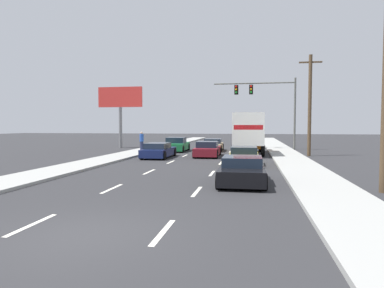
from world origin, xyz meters
The scene contains 15 objects.
ground_plane centered at (0.00, 25.00, 0.00)m, with size 140.00×140.00×0.00m, color #2B2B2D.
sidewalk_right centered at (6.52, 20.00, 0.07)m, with size 2.54×80.00×0.14m, color #9E9E99.
sidewalk_left centered at (-6.52, 20.00, 0.07)m, with size 2.54×80.00×0.14m, color #9E9E99.
lane_markings centered at (0.00, 23.09, 0.00)m, with size 3.54×57.00×0.01m.
car_green centered at (-3.44, 25.27, 0.60)m, with size 2.10×4.70×1.35m.
car_navy centered at (-3.37, 18.52, 0.55)m, with size 1.91×4.52×1.16m.
car_tan centered at (-0.03, 26.40, 0.55)m, with size 2.03×4.38×1.19m.
car_maroon centered at (0.23, 20.18, 0.56)m, with size 1.99×4.47×1.23m.
box_truck centered at (3.39, 23.00, 2.00)m, with size 2.71×8.05×3.49m.
car_yellow centered at (3.24, 14.87, 0.54)m, with size 1.96×4.10×1.15m.
car_black centered at (3.33, 7.77, 0.54)m, with size 2.01×4.22×1.16m.
traffic_signal_mast centered at (4.64, 29.13, 5.50)m, with size 8.34×0.69×7.31m.
utility_pole_mid centered at (8.32, 22.07, 4.22)m, with size 1.80×0.28×8.18m.
roadside_billboard centered at (-10.58, 28.92, 4.91)m, with size 5.01×0.36×6.71m.
pedestrian_near_corner centered at (-6.70, 24.50, 1.02)m, with size 0.38×0.38×1.75m.
Camera 1 is at (3.73, -7.12, 2.50)m, focal length 32.20 mm.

